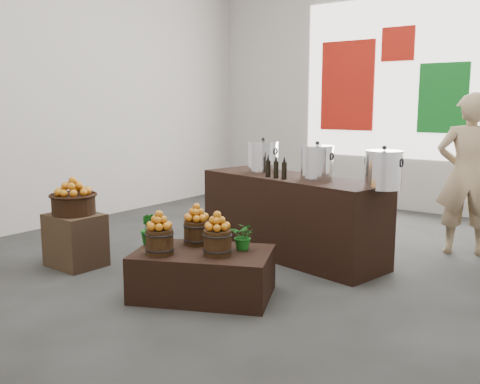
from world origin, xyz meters
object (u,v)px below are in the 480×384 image
Objects in this scene: crate at (75,240)px; shopper at (467,175)px; counter at (291,217)px; stock_pot_left at (263,158)px; wicker_basket at (74,205)px; display_table at (203,274)px; stock_pot_center at (317,164)px; stock_pot_right at (383,171)px.

crate is 4.16m from shopper.
counter is 0.74m from stock_pot_left.
wicker_basket is 0.24× the size of shopper.
shopper is (1.89, 1.11, -0.16)m from stock_pot_left.
crate is 1.25× the size of wicker_basket.
crate is at bearing 0.00° from wicker_basket.
display_table is at bearing -77.45° from counter.
counter is 1.94m from shopper.
counter is 6.47× the size of stock_pot_center.
stock_pot_center is at bearing -0.00° from counter.
stock_pot_left is 1.00× the size of stock_pot_right.
stock_pot_right is at bearing 27.48° from crate.
counter is at bearing 45.54° from wicker_basket.
stock_pot_center is (0.30, 1.42, 0.83)m from display_table.
shopper reaches higher than stock_pot_center.
crate is 2.17m from stock_pot_left.
counter is (1.56, 1.59, -0.20)m from wicker_basket.
shopper reaches higher than stock_pot_right.
shopper reaches higher than display_table.
shopper is at bearing 37.20° from display_table.
shopper is at bearing 42.65° from crate.
stock_pot_right is at bearing 27.48° from wicker_basket.
display_table is at bearing 39.87° from shopper.
stock_pot_center is (0.33, -0.07, 0.60)m from counter.
display_table is at bearing -101.83° from stock_pot_center.
wicker_basket is 2.47m from stock_pot_center.
crate is 1.63× the size of stock_pot_left.
stock_pot_left reaches higher than crate.
counter is at bearing 168.66° from stock_pot_right.
crate is 0.25× the size of counter.
crate is at bearing -152.52° from stock_pot_right.
shopper is (3.03, 2.79, 0.60)m from crate.
counter is at bearing 45.54° from crate.
stock_pot_right is 0.19× the size of shopper.
wicker_basket reaches higher than crate.
stock_pot_right reaches higher than display_table.
display_table is 0.65× the size of shopper.
counter reaches higher than display_table.
display_table is 3.49× the size of stock_pot_center.
crate is 1.60m from display_table.
display_table is at bearing 3.77° from wicker_basket.
stock_pot_right reaches higher than counter.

